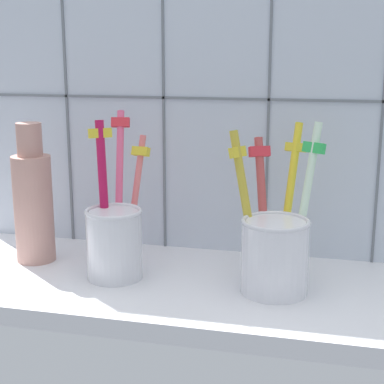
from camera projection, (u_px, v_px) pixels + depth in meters
counter_slab at (194, 290)px, 65.06cm from camera, size 64.00×22.00×2.00cm
tile_wall_back at (217, 85)px, 71.49cm from camera, size 64.00×2.20×45.00cm
toothbrush_cup_left at (115, 236)px, 65.36cm from camera, size 6.48×10.92×17.84cm
toothbrush_cup_right at (275, 247)px, 61.37cm from camera, size 10.12×11.19×17.36cm
ceramic_vase at (33, 201)px, 69.94cm from camera, size 4.57×4.57×16.50cm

